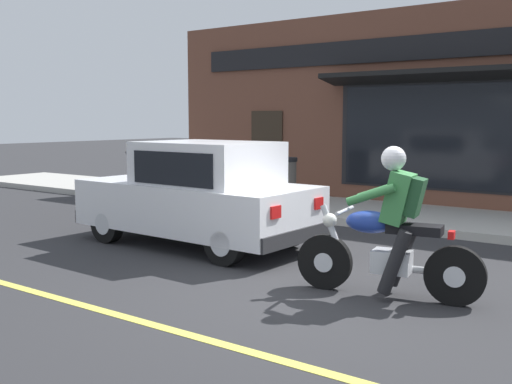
{
  "coord_description": "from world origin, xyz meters",
  "views": [
    {
      "loc": [
        -5.6,
        -3.34,
        1.9
      ],
      "look_at": [
        0.72,
        1.19,
        0.95
      ],
      "focal_mm": 42.0,
      "sensor_mm": 36.0,
      "label": 1
    }
  ],
  "objects_px": {
    "car_hatchback": "(199,195)",
    "trash_bin": "(284,181)",
    "motorcycle_with_rider": "(390,235)",
    "traffic_cone": "(165,181)"
  },
  "relations": [
    {
      "from": "motorcycle_with_rider",
      "to": "trash_bin",
      "type": "height_order",
      "value": "motorcycle_with_rider"
    },
    {
      "from": "motorcycle_with_rider",
      "to": "car_hatchback",
      "type": "relative_size",
      "value": 0.52
    },
    {
      "from": "motorcycle_with_rider",
      "to": "car_hatchback",
      "type": "distance_m",
      "value": 3.5
    },
    {
      "from": "car_hatchback",
      "to": "trash_bin",
      "type": "xyz_separation_m",
      "value": [
        3.54,
        0.78,
        -0.13
      ]
    },
    {
      "from": "motorcycle_with_rider",
      "to": "trash_bin",
      "type": "bearing_deg",
      "value": 43.74
    },
    {
      "from": "trash_bin",
      "to": "traffic_cone",
      "type": "distance_m",
      "value": 3.35
    },
    {
      "from": "trash_bin",
      "to": "traffic_cone",
      "type": "bearing_deg",
      "value": 90.81
    },
    {
      "from": "car_hatchback",
      "to": "trash_bin",
      "type": "height_order",
      "value": "car_hatchback"
    },
    {
      "from": "motorcycle_with_rider",
      "to": "traffic_cone",
      "type": "xyz_separation_m",
      "value": [
        4.32,
        7.52,
        -0.25
      ]
    },
    {
      "from": "car_hatchback",
      "to": "traffic_cone",
      "type": "distance_m",
      "value": 5.41
    }
  ]
}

